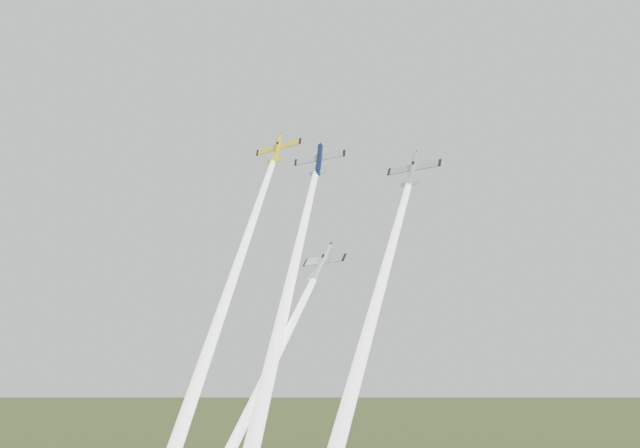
{
  "coord_description": "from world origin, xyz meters",
  "views": [
    {
      "loc": [
        48.76,
        -113.29,
        75.44
      ],
      "look_at": [
        0.0,
        -6.0,
        92.0
      ],
      "focal_mm": 45.0,
      "sensor_mm": 36.0,
      "label": 1
    }
  ],
  "objects": [
    {
      "name": "smoke_trail_navy",
      "position": [
        -1.42,
        -15.93,
        76.84
      ],
      "size": [
        7.25,
        35.4,
        50.17
      ],
      "primitive_type": null,
      "rotation": [
        -0.6,
        0.0,
        0.14
      ],
      "color": "white"
    },
    {
      "name": "smoke_trail_silver_right",
      "position": [
        11.61,
        -18.34,
        73.88
      ],
      "size": [
        4.52,
        34.63,
        48.9
      ],
      "primitive_type": null,
      "rotation": [
        -0.6,
        0.0,
        -0.06
      ],
      "color": "white"
    },
    {
      "name": "smoke_trail_yellow",
      "position": [
        -11.27,
        -18.19,
        73.77
      ],
      "size": [
        5.1,
        44.02,
        62.63
      ],
      "primitive_type": null,
      "rotation": [
        -0.6,
        0.0,
        0.06
      ],
      "color": "white"
    },
    {
      "name": "plane_silver_low",
      "position": [
        1.58,
        -8.72,
        85.99
      ],
      "size": [
        9.04,
        7.76,
        7.47
      ],
      "primitive_type": null,
      "rotation": [
        0.97,
        -0.04,
        -0.32
      ],
      "color": "silver"
    },
    {
      "name": "plane_yellow",
      "position": [
        -12.69,
        4.58,
        107.06
      ],
      "size": [
        9.81,
        6.25,
        8.97
      ],
      "primitive_type": null,
      "rotation": [
        0.97,
        -0.17,
        0.06
      ],
      "color": "yellow"
    },
    {
      "name": "plane_navy",
      "position": [
        -3.99,
        2.43,
        103.89
      ],
      "size": [
        10.15,
        7.03,
        8.9
      ],
      "primitive_type": null,
      "rotation": [
        0.97,
        -0.12,
        0.14
      ],
      "color": "#0C1837"
    },
    {
      "name": "plane_silver_right",
      "position": [
        12.74,
        -0.27,
        100.3
      ],
      "size": [
        8.86,
        6.47,
        8.37
      ],
      "primitive_type": null,
      "rotation": [
        0.97,
        -0.07,
        -0.06
      ],
      "color": "#ABB1B9"
    }
  ]
}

